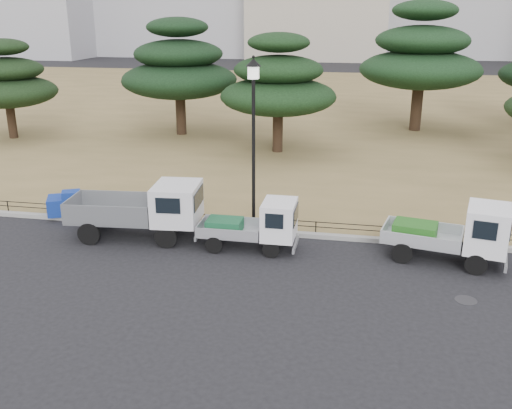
% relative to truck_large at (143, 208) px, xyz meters
% --- Properties ---
extents(ground, '(220.00, 220.00, 0.00)m').
position_rel_truck_large_xyz_m(ground, '(3.88, -1.50, -1.10)').
color(ground, black).
extents(lawn, '(120.00, 56.00, 0.15)m').
position_rel_truck_large_xyz_m(lawn, '(3.88, 29.10, -1.02)').
color(lawn, olive).
rests_on(lawn, ground).
extents(curb, '(120.00, 0.25, 0.16)m').
position_rel_truck_large_xyz_m(curb, '(3.88, 1.10, -1.02)').
color(curb, gray).
rests_on(curb, ground).
extents(truck_large, '(4.66, 2.16, 1.97)m').
position_rel_truck_large_xyz_m(truck_large, '(0.00, 0.00, 0.00)').
color(truck_large, black).
rests_on(truck_large, ground).
extents(truck_kei_front, '(3.21, 1.40, 1.70)m').
position_rel_truck_large_xyz_m(truck_kei_front, '(4.01, -0.25, -0.25)').
color(truck_kei_front, black).
rests_on(truck_kei_front, ground).
extents(truck_kei_rear, '(3.94, 2.26, 1.94)m').
position_rel_truck_large_xyz_m(truck_kei_rear, '(10.32, -0.07, -0.13)').
color(truck_kei_rear, black).
rests_on(truck_kei_rear, ground).
extents(street_lamp, '(0.53, 0.53, 5.91)m').
position_rel_truck_large_xyz_m(street_lamp, '(3.62, 1.40, 3.05)').
color(street_lamp, black).
rests_on(street_lamp, lawn).
extents(pipe_fence, '(38.00, 0.04, 0.40)m').
position_rel_truck_large_xyz_m(pipe_fence, '(3.88, 1.25, -0.66)').
color(pipe_fence, black).
rests_on(pipe_fence, lawn).
extents(tarp_pile, '(1.71, 1.52, 0.94)m').
position_rel_truck_large_xyz_m(tarp_pile, '(-3.68, 1.46, -0.57)').
color(tarp_pile, navy).
rests_on(tarp_pile, lawn).
extents(manhole, '(0.60, 0.60, 0.01)m').
position_rel_truck_large_xyz_m(manhole, '(10.38, -2.70, -1.09)').
color(manhole, '#2D2D30').
rests_on(manhole, ground).
extents(pine_west_far, '(5.84, 5.84, 5.90)m').
position_rel_truck_large_xyz_m(pine_west_far, '(-13.82, 13.56, 2.46)').
color(pine_west_far, black).
rests_on(pine_west_far, lawn).
extents(pine_west_near, '(7.09, 7.09, 7.09)m').
position_rel_truck_large_xyz_m(pine_west_near, '(-4.02, 16.59, 3.14)').
color(pine_west_near, black).
rests_on(pine_west_near, lawn).
extents(pine_center_left, '(6.27, 6.27, 6.37)m').
position_rel_truck_large_xyz_m(pine_center_left, '(2.67, 13.07, 2.73)').
color(pine_center_left, black).
rests_on(pine_center_left, lawn).
extents(pine_center_right, '(7.62, 7.62, 8.09)m').
position_rel_truck_large_xyz_m(pine_center_right, '(10.57, 20.68, 3.74)').
color(pine_center_right, black).
rests_on(pine_center_right, lawn).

